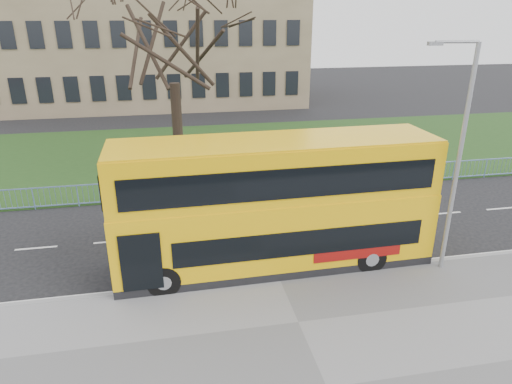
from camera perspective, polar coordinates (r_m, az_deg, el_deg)
The scene contains 8 objects.
ground at distance 17.71m, azimuth 1.64°, elevation -8.22°, with size 120.00×120.00×0.00m, color black.
kerb at distance 16.38m, azimuth 2.82°, elevation -10.65°, with size 80.00×0.20×0.14m, color gray.
grass_verge at distance 30.76m, azimuth -4.09°, elevation 5.02°, with size 80.00×15.40×0.08m, color #1D3D16.
guard_railing at distance 23.36m, azimuth -1.81°, elevation 0.91°, with size 40.00×0.12×1.10m, color #7899D7, non-canonical shape.
bare_tree at distance 25.12m, azimuth -10.29°, elevation 15.50°, with size 8.67×8.67×12.38m, color black, non-canonical shape.
civic_building at distance 50.04m, azimuth -13.43°, elevation 19.03°, with size 30.00×15.00×14.00m, color #7B6A4E.
yellow_bus at distance 16.15m, azimuth 2.38°, elevation -1.25°, with size 11.35×2.88×4.74m.
street_lamp at distance 16.55m, azimuth 23.84°, elevation 4.47°, with size 1.67×0.34×7.90m.
Camera 1 is at (-3.38, -14.98, 8.82)m, focal length 32.00 mm.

